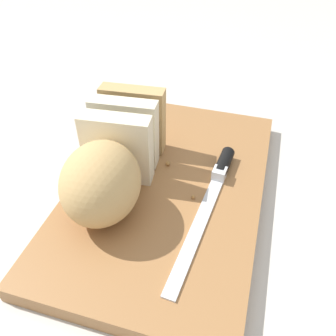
% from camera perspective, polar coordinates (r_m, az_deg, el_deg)
% --- Properties ---
extents(ground_plane, '(3.00, 3.00, 0.00)m').
position_cam_1_polar(ground_plane, '(0.54, 0.00, -4.41)').
color(ground_plane, beige).
extents(cutting_board, '(0.45, 0.29, 0.03)m').
position_cam_1_polar(cutting_board, '(0.54, 0.00, -3.46)').
color(cutting_board, '#9E6B3D').
rests_on(cutting_board, ground_plane).
extents(bread_loaf, '(0.23, 0.11, 0.11)m').
position_cam_1_polar(bread_loaf, '(0.49, -8.90, 1.22)').
color(bread_loaf, tan).
rests_on(bread_loaf, cutting_board).
extents(bread_knife, '(0.26, 0.05, 0.02)m').
position_cam_1_polar(bread_knife, '(0.53, 7.77, -1.97)').
color(bread_knife, silver).
rests_on(bread_knife, cutting_board).
extents(crumb_near_knife, '(0.01, 0.01, 0.01)m').
position_cam_1_polar(crumb_near_knife, '(0.50, 4.04, -4.62)').
color(crumb_near_knife, '#A8753D').
rests_on(crumb_near_knife, cutting_board).
extents(crumb_near_loaf, '(0.01, 0.01, 0.01)m').
position_cam_1_polar(crumb_near_loaf, '(0.56, -0.01, 0.73)').
color(crumb_near_loaf, '#A8753D').
rests_on(crumb_near_loaf, cutting_board).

